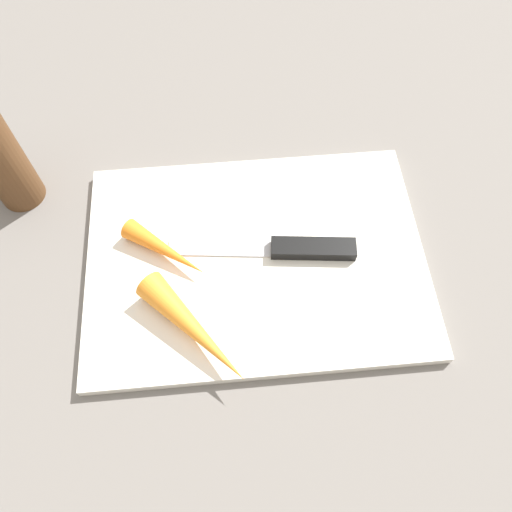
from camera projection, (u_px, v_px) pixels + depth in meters
name	position (u px, v px, depth m)	size (l,w,h in m)	color
ground_plane	(256.00, 261.00, 0.55)	(1.40, 1.40, 0.00)	slate
cutting_board	(256.00, 259.00, 0.54)	(0.36, 0.26, 0.01)	silver
knife	(301.00, 248.00, 0.54)	(0.20, 0.04, 0.01)	#B7B7BC
carrot_short	(165.00, 250.00, 0.53)	(0.02, 0.02, 0.10)	orange
carrot_long	(194.00, 330.00, 0.48)	(0.03, 0.03, 0.14)	orange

